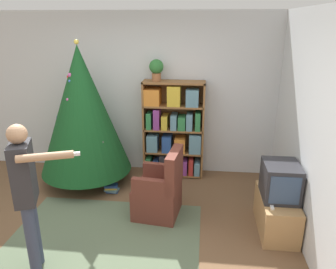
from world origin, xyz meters
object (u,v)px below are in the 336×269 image
(bookshelf, at_px, (173,131))
(christmas_tree, at_px, (82,111))
(armchair, at_px, (160,192))
(potted_plant, at_px, (156,68))
(standing_person, at_px, (27,189))
(television, at_px, (280,181))

(bookshelf, distance_m, christmas_tree, 1.45)
(armchair, xyz_separation_m, potted_plant, (-0.21, 1.24, 1.43))
(armchair, distance_m, standing_person, 1.72)
(television, relative_size, standing_person, 0.31)
(armchair, bearing_deg, television, 89.90)
(television, height_order, armchair, armchair)
(television, distance_m, christmas_tree, 2.94)
(television, relative_size, christmas_tree, 0.22)
(christmas_tree, xyz_separation_m, standing_person, (0.15, -1.95, -0.25))
(standing_person, distance_m, potted_plant, 2.68)
(armchair, bearing_deg, bookshelf, -175.59)
(television, bearing_deg, armchair, 173.05)
(television, xyz_separation_m, standing_person, (-2.57, -0.97, 0.26))
(christmas_tree, height_order, armchair, christmas_tree)
(bookshelf, xyz_separation_m, television, (1.40, -1.40, -0.10))
(armchair, bearing_deg, standing_person, -37.40)
(standing_person, bearing_deg, armchair, 115.00)
(armchair, height_order, potted_plant, potted_plant)
(christmas_tree, bearing_deg, television, -19.80)
(bookshelf, relative_size, christmas_tree, 0.71)
(bookshelf, xyz_separation_m, christmas_tree, (-1.32, -0.42, 0.41))
(armchair, height_order, standing_person, standing_person)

